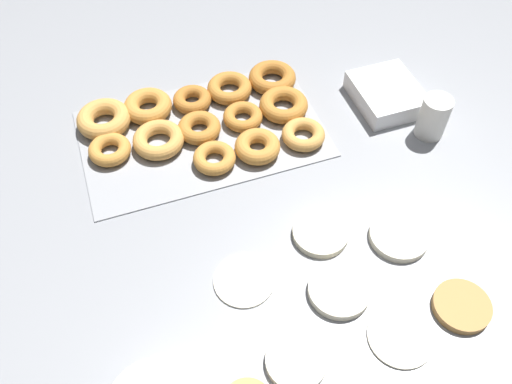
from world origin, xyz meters
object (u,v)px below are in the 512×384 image
Objects in this scene: pancake_1 at (399,236)px; pancake_7 at (462,306)px; pancake_4 at (296,361)px; donut_tray at (205,120)px; paper_cup at (433,117)px; pancake_6 at (320,233)px; pancake_5 at (339,290)px; container_stack at (387,94)px; pancake_0 at (244,280)px; pancake_2 at (401,336)px.

pancake_1 and pancake_7 have the same top height.
pancake_1 is 0.31m from pancake_4.
donut_tray is 0.48m from paper_cup.
pancake_6 is 0.36m from donut_tray.
pancake_5 is (0.15, 0.07, 0.00)m from pancake_1.
pancake_6 is 0.37m from paper_cup.
container_stack is at bearing -130.05° from pancake_4.
pancake_5 is at bearing -27.63° from pancake_7.
container_stack is (-0.15, -0.34, 0.01)m from pancake_1.
paper_cup is (-0.16, -0.38, 0.04)m from pancake_7.
pancake_0 is 0.28m from pancake_2.
pancake_2 is 0.56m from container_stack.
donut_tray is at bearing -90.92° from pancake_4.
pancake_2 is 0.18m from pancake_4.
paper_cup reaches higher than pancake_4.
pancake_2 is 1.11× the size of pancake_7.
pancake_2 is at bearing 174.33° from pancake_4.
pancake_0 is at bearing 84.06° from donut_tray.
pancake_1 is 0.16m from pancake_5.
donut_tray is at bearing -95.94° from pancake_0.
pancake_0 is 1.10× the size of pancake_4.
paper_cup is at bearing -156.71° from pancake_0.
pancake_5 reaches higher than pancake_2.
pancake_1 is (-0.30, 0.01, 0.00)m from pancake_0.
pancake_4 reaches higher than pancake_0.
pancake_5 is 1.11× the size of pancake_7.
pancake_6 reaches higher than pancake_0.
pancake_5 is at bearing 23.43° from pancake_1.
pancake_5 is 0.50m from container_stack.
paper_cup is (-0.34, -0.28, 0.04)m from pancake_5.
donut_tray is at bearing -21.71° from paper_cup.
pancake_0 is 0.21× the size of donut_tray.
paper_cup is at bearing -140.60° from pancake_4.
pancake_5 is 0.47m from donut_tray.
container_stack is (-0.41, 0.06, 0.00)m from donut_tray.
pancake_1 is 1.12× the size of pancake_7.
pancake_1 is at bearing 157.97° from pancake_6.
pancake_0 is 0.55m from container_stack.
pancake_5 is at bearing 39.86° from paper_cup.
pancake_2 is at bearing 119.35° from pancake_5.
pancake_4 is at bearing 57.69° from pancake_6.
pancake_4 is 0.25m from pancake_6.
pancake_6 is at bearing -79.13° from pancake_2.
container_stack is at bearing -115.07° from pancake_2.
pancake_5 is at bearing -60.65° from pancake_2.
paper_cup reaches higher than donut_tray.
pancake_0 is at bearing -26.95° from pancake_5.
pancake_4 is 0.94× the size of pancake_6.
donut_tray is (0.12, -0.34, 0.01)m from pancake_6.
pancake_6 is 0.27m from pancake_7.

